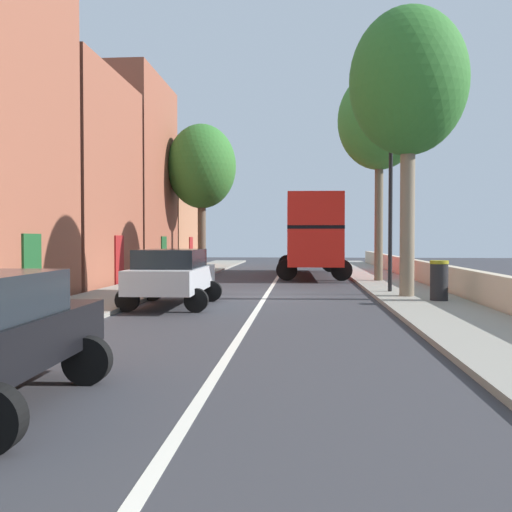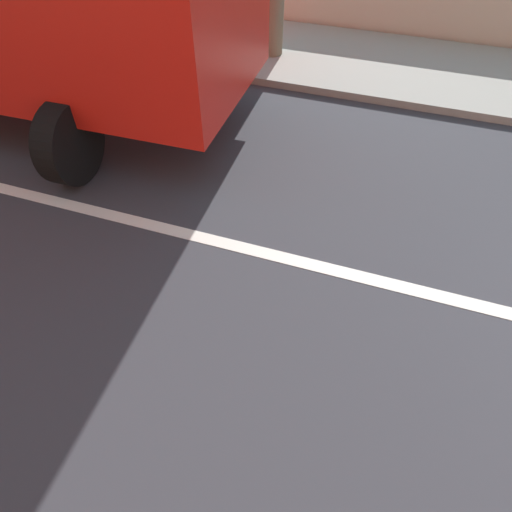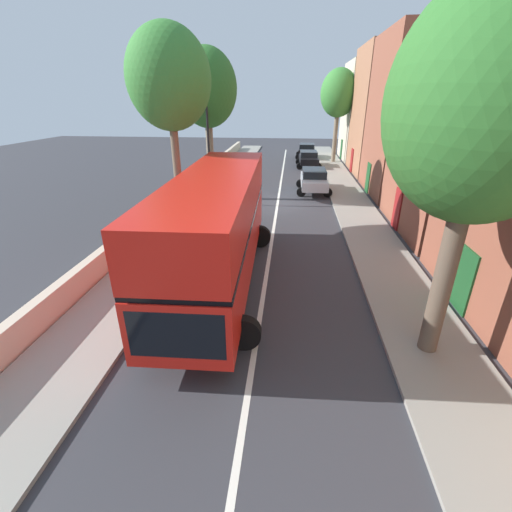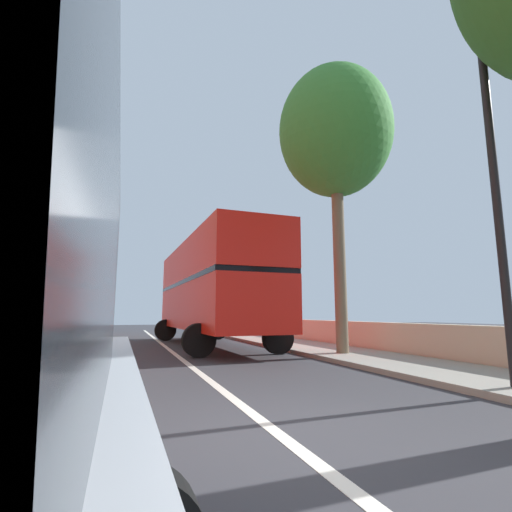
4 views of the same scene
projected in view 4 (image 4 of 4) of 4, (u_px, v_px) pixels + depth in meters
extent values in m
plane|color=#333338|center=(280.00, 435.00, 3.96)|extent=(84.00, 84.00, 0.00)
cube|color=silver|center=(280.00, 435.00, 3.96)|extent=(0.16, 54.00, 0.01)
cube|color=maroon|center=(30.00, 318.00, 20.63)|extent=(0.08, 1.10, 2.10)
cube|color=red|center=(211.00, 307.00, 15.05)|extent=(2.79, 10.91, 1.70)
cube|color=black|center=(211.00, 284.00, 15.19)|extent=(2.81, 10.80, 0.16)
cube|color=red|center=(212.00, 263.00, 15.32)|extent=(2.79, 10.91, 1.50)
cube|color=black|center=(186.00, 307.00, 20.05)|extent=(2.20, 0.12, 1.19)
cylinder|color=black|center=(165.00, 330.00, 17.84)|extent=(1.01, 0.33, 1.00)
cylinder|color=black|center=(217.00, 329.00, 18.75)|extent=(1.01, 0.33, 1.00)
cylinder|color=black|center=(199.00, 340.00, 11.03)|extent=(1.01, 0.33, 1.00)
cylinder|color=black|center=(278.00, 338.00, 11.94)|extent=(1.01, 0.33, 1.00)
cylinder|color=brown|center=(339.00, 251.00, 11.62)|extent=(0.37, 0.37, 6.14)
ellipsoid|color=#387F33|center=(335.00, 131.00, 12.22)|extent=(3.65, 3.65, 4.33)
cylinder|color=brown|center=(49.00, 281.00, 16.18)|extent=(0.48, 0.48, 5.13)
ellipsoid|color=#2D6B28|center=(56.00, 201.00, 16.73)|extent=(4.08, 4.08, 4.99)
cylinder|color=black|center=(497.00, 205.00, 6.39)|extent=(0.14, 0.14, 6.00)
sphere|color=silver|center=(480.00, 39.00, 6.87)|extent=(0.32, 0.32, 0.32)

